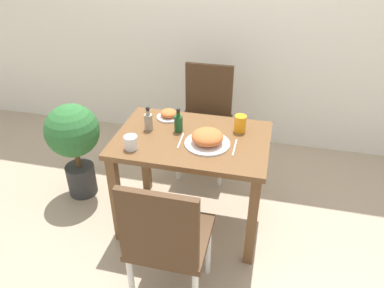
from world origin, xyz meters
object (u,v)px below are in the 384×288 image
at_px(chair_far, 206,114).
at_px(side_plate, 169,114).
at_px(chair_near, 166,238).
at_px(sauce_bottle, 178,123).
at_px(juice_glass, 240,124).
at_px(food_plate, 207,138).
at_px(drink_cup, 131,142).
at_px(potted_plant_left, 74,139).
at_px(condiment_bottle, 148,121).

distance_m(chair_far, side_plate, 0.58).
distance_m(chair_near, sauce_bottle, 0.81).
height_order(juice_glass, sauce_bottle, sauce_bottle).
distance_m(juice_glass, sauce_bottle, 0.41).
relative_size(food_plate, sauce_bottle, 1.70).
distance_m(drink_cup, sauce_bottle, 0.36).
height_order(chair_far, side_plate, chair_far).
xyz_separation_m(juice_glass, sauce_bottle, (-0.40, -0.10, 0.01)).
bearing_deg(juice_glass, potted_plant_left, -178.13).
height_order(side_plate, potted_plant_left, same).
bearing_deg(drink_cup, sauce_bottle, 50.24).
bearing_deg(chair_far, sauce_bottle, -94.55).
relative_size(juice_glass, condiment_bottle, 0.67).
height_order(chair_far, sauce_bottle, chair_far).
distance_m(food_plate, condiment_bottle, 0.43).
bearing_deg(food_plate, juice_glass, 50.44).
distance_m(drink_cup, juice_glass, 0.72).
relative_size(chair_near, juice_glass, 8.08).
relative_size(chair_near, side_plate, 5.43).
relative_size(drink_cup, potted_plant_left, 0.11).
relative_size(chair_far, condiment_bottle, 5.42).
bearing_deg(sauce_bottle, condiment_bottle, -173.24).
xyz_separation_m(chair_near, food_plate, (0.09, 0.64, 0.25)).
height_order(drink_cup, juice_glass, juice_glass).
distance_m(chair_near, drink_cup, 0.65).
distance_m(side_plate, sauce_bottle, 0.20).
xyz_separation_m(sauce_bottle, condiment_bottle, (-0.20, -0.02, 0.00)).
relative_size(chair_far, sauce_bottle, 5.42).
xyz_separation_m(chair_far, food_plate, (0.17, -0.78, 0.25)).
bearing_deg(chair_near, side_plate, -74.80).
xyz_separation_m(condiment_bottle, potted_plant_left, (-0.64, 0.08, -0.28)).
xyz_separation_m(food_plate, side_plate, (-0.34, 0.28, -0.02)).
bearing_deg(side_plate, sauce_bottle, -54.58).
relative_size(chair_far, drink_cup, 10.64).
distance_m(chair_far, condiment_bottle, 0.78).
height_order(chair_near, condiment_bottle, chair_near).
relative_size(food_plate, side_plate, 1.71).
bearing_deg(potted_plant_left, juice_glass, 1.87).
relative_size(food_plate, potted_plant_left, 0.36).
bearing_deg(condiment_bottle, drink_cup, -96.38).
relative_size(side_plate, condiment_bottle, 1.00).
xyz_separation_m(drink_cup, potted_plant_left, (-0.61, 0.33, -0.26)).
xyz_separation_m(chair_near, drink_cup, (-0.36, 0.48, 0.25)).
bearing_deg(potted_plant_left, sauce_bottle, -3.76).
xyz_separation_m(food_plate, juice_glass, (0.18, 0.21, 0.01)).
bearing_deg(food_plate, chair_far, 101.94).
bearing_deg(juice_glass, chair_far, 121.00).
bearing_deg(chair_near, food_plate, -97.62).
bearing_deg(drink_cup, potted_plant_left, 151.70).
bearing_deg(chair_far, food_plate, -78.06).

